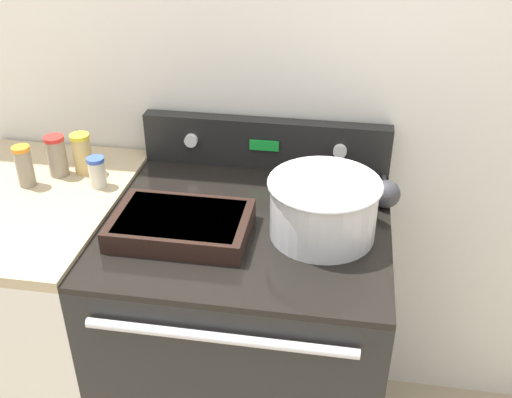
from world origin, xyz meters
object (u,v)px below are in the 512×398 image
at_px(spice_jar_yellow_cap, 82,153).
at_px(spice_jar_red_cap, 57,156).
at_px(casserole_dish, 181,224).
at_px(ladle, 386,193).
at_px(mixing_bowl, 324,205).
at_px(spice_jar_orange_cap, 24,166).
at_px(spice_jar_blue_cap, 97,172).

height_order(spice_jar_yellow_cap, spice_jar_red_cap, same).
xyz_separation_m(casserole_dish, spice_jar_yellow_cap, (-0.38, 0.26, 0.04)).
height_order(ladle, spice_jar_red_cap, spice_jar_red_cap).
xyz_separation_m(mixing_bowl, spice_jar_orange_cap, (-0.87, 0.10, -0.01)).
relative_size(mixing_bowl, casserole_dish, 0.82).
bearing_deg(mixing_bowl, spice_jar_orange_cap, 173.40).
distance_m(mixing_bowl, spice_jar_yellow_cap, 0.76).
relative_size(casserole_dish, ladle, 1.16).
xyz_separation_m(ladle, spice_jar_blue_cap, (-0.82, -0.05, 0.02)).
height_order(ladle, spice_jar_blue_cap, spice_jar_blue_cap).
bearing_deg(spice_jar_blue_cap, spice_jar_orange_cap, -172.11).
bearing_deg(spice_jar_blue_cap, spice_jar_red_cap, 161.45).
height_order(mixing_bowl, spice_jar_red_cap, mixing_bowl).
xyz_separation_m(spice_jar_yellow_cap, spice_jar_red_cap, (-0.07, -0.03, 0.00)).
distance_m(mixing_bowl, spice_jar_red_cap, 0.82).
relative_size(casserole_dish, spice_jar_yellow_cap, 2.82).
distance_m(spice_jar_blue_cap, spice_jar_red_cap, 0.15).
relative_size(mixing_bowl, spice_jar_orange_cap, 2.33).
bearing_deg(spice_jar_blue_cap, mixing_bowl, -11.06).
distance_m(casserole_dish, spice_jar_blue_cap, 0.36).
relative_size(casserole_dish, spice_jar_red_cap, 2.81).
distance_m(mixing_bowl, spice_jar_blue_cap, 0.67).
bearing_deg(casserole_dish, ladle, 24.71).
height_order(casserole_dish, spice_jar_blue_cap, spice_jar_blue_cap).
bearing_deg(spice_jar_orange_cap, mixing_bowl, -6.60).
height_order(casserole_dish, spice_jar_red_cap, spice_jar_red_cap).
xyz_separation_m(mixing_bowl, casserole_dish, (-0.36, -0.06, -0.06)).
distance_m(mixing_bowl, casserole_dish, 0.37).
bearing_deg(mixing_bowl, casserole_dish, -170.61).
height_order(spice_jar_yellow_cap, spice_jar_orange_cap, spice_jar_yellow_cap).
bearing_deg(ladle, spice_jar_yellow_cap, 178.61).
distance_m(mixing_bowl, spice_jar_orange_cap, 0.87).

